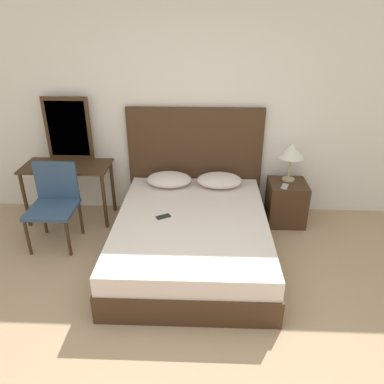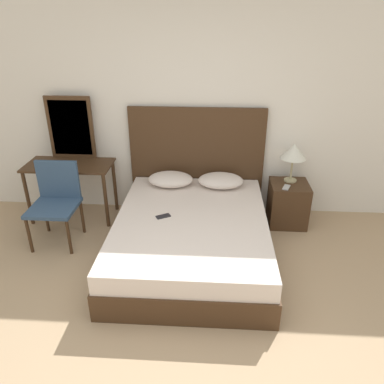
{
  "view_description": "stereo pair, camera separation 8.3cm",
  "coord_description": "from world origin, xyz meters",
  "px_view_note": "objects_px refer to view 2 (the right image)",
  "views": [
    {
      "loc": [
        0.15,
        -2.03,
        2.42
      ],
      "look_at": [
        0.01,
        1.46,
        0.72
      ],
      "focal_mm": 35.0,
      "sensor_mm": 36.0,
      "label": 1
    },
    {
      "loc": [
        0.23,
        -2.02,
        2.42
      ],
      "look_at": [
        0.01,
        1.46,
        0.72
      ],
      "focal_mm": 35.0,
      "sensor_mm": 36.0,
      "label": 2
    }
  ],
  "objects_px": {
    "vanity_desk": "(70,173)",
    "chair": "(56,198)",
    "phone_on_nightstand": "(286,187)",
    "nightstand": "(288,204)",
    "table_lamp": "(294,152)",
    "phone_on_bed": "(163,216)",
    "bed": "(191,237)"
  },
  "relations": [
    {
      "from": "phone_on_bed",
      "to": "table_lamp",
      "type": "relative_size",
      "value": 0.35
    },
    {
      "from": "vanity_desk",
      "to": "chair",
      "type": "height_order",
      "value": "chair"
    },
    {
      "from": "bed",
      "to": "table_lamp",
      "type": "height_order",
      "value": "table_lamp"
    },
    {
      "from": "table_lamp",
      "to": "vanity_desk",
      "type": "distance_m",
      "value": 2.73
    },
    {
      "from": "table_lamp",
      "to": "phone_on_nightstand",
      "type": "bearing_deg",
      "value": -111.13
    },
    {
      "from": "phone_on_nightstand",
      "to": "bed",
      "type": "bearing_deg",
      "value": -148.35
    },
    {
      "from": "phone_on_bed",
      "to": "chair",
      "type": "height_order",
      "value": "chair"
    },
    {
      "from": "bed",
      "to": "chair",
      "type": "bearing_deg",
      "value": 170.22
    },
    {
      "from": "table_lamp",
      "to": "chair",
      "type": "height_order",
      "value": "table_lamp"
    },
    {
      "from": "bed",
      "to": "phone_on_nightstand",
      "type": "height_order",
      "value": "phone_on_nightstand"
    },
    {
      "from": "phone_on_bed",
      "to": "vanity_desk",
      "type": "height_order",
      "value": "vanity_desk"
    },
    {
      "from": "nightstand",
      "to": "bed",
      "type": "bearing_deg",
      "value": -145.82
    },
    {
      "from": "chair",
      "to": "phone_on_nightstand",
      "type": "bearing_deg",
      "value": 8.65
    },
    {
      "from": "phone_on_nightstand",
      "to": "vanity_desk",
      "type": "height_order",
      "value": "vanity_desk"
    },
    {
      "from": "nightstand",
      "to": "chair",
      "type": "distance_m",
      "value": 2.75
    },
    {
      "from": "table_lamp",
      "to": "phone_on_nightstand",
      "type": "relative_size",
      "value": 2.86
    },
    {
      "from": "table_lamp",
      "to": "vanity_desk",
      "type": "relative_size",
      "value": 0.45
    },
    {
      "from": "bed",
      "to": "nightstand",
      "type": "bearing_deg",
      "value": 34.18
    },
    {
      "from": "phone_on_nightstand",
      "to": "nightstand",
      "type": "bearing_deg",
      "value": 59.91
    },
    {
      "from": "phone_on_bed",
      "to": "table_lamp",
      "type": "xyz_separation_m",
      "value": [
        1.45,
        0.86,
        0.43
      ]
    },
    {
      "from": "bed",
      "to": "phone_on_bed",
      "type": "height_order",
      "value": "phone_on_bed"
    },
    {
      "from": "nightstand",
      "to": "phone_on_nightstand",
      "type": "distance_m",
      "value": 0.3
    },
    {
      "from": "nightstand",
      "to": "table_lamp",
      "type": "bearing_deg",
      "value": 81.75
    },
    {
      "from": "bed",
      "to": "chair",
      "type": "distance_m",
      "value": 1.59
    },
    {
      "from": "vanity_desk",
      "to": "nightstand",
      "type": "bearing_deg",
      "value": 0.15
    },
    {
      "from": "vanity_desk",
      "to": "phone_on_nightstand",
      "type": "bearing_deg",
      "value": -2.27
    },
    {
      "from": "table_lamp",
      "to": "vanity_desk",
      "type": "height_order",
      "value": "table_lamp"
    },
    {
      "from": "phone_on_bed",
      "to": "vanity_desk",
      "type": "xyz_separation_m",
      "value": [
        -1.26,
        0.76,
        0.13
      ]
    },
    {
      "from": "nightstand",
      "to": "vanity_desk",
      "type": "height_order",
      "value": "vanity_desk"
    },
    {
      "from": "phone_on_nightstand",
      "to": "table_lamp",
      "type": "bearing_deg",
      "value": 68.87
    },
    {
      "from": "table_lamp",
      "to": "bed",
      "type": "bearing_deg",
      "value": -143.18
    },
    {
      "from": "bed",
      "to": "chair",
      "type": "relative_size",
      "value": 2.26
    }
  ]
}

